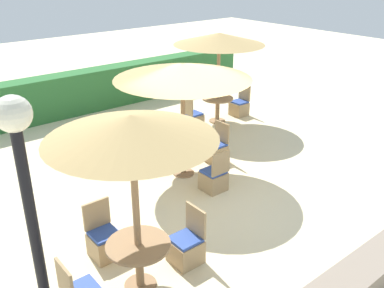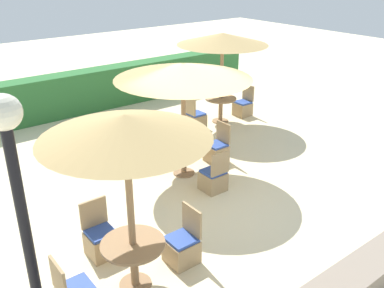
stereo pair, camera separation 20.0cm
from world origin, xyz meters
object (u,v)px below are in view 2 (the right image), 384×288
object	(u,v)px
patio_chair_front_left_north	(101,240)
round_table_front_left	(133,254)
lamp_post	(17,186)
patio_chair_center_east	(217,151)
patio_chair_back_right_east	(243,107)
patio_chair_front_left_east	(182,247)
patio_chair_back_right_west	(195,119)
parasol_center	(183,71)
patio_chair_center_north	(159,148)
round_table_center	(184,150)
parasol_front_left	(125,128)
patio_chair_center_south	(214,179)
parasol_back_right	(223,39)
round_table_back_right	(221,104)

from	to	relation	value
patio_chair_front_left_north	round_table_front_left	bearing A→B (deg)	93.07
lamp_post	patio_chair_center_east	xyz separation A→B (m)	(5.20, 2.84, -2.09)
patio_chair_back_right_east	patio_chair_center_east	size ratio (longest dim) A/B	1.00
lamp_post	patio_chair_front_left_east	distance (m)	3.17
patio_chair_back_right_west	patio_chair_center_east	size ratio (longest dim) A/B	1.00
parasol_center	patio_chair_center_north	xyz separation A→B (m)	(0.02, 1.03, -2.08)
parasol_center	round_table_center	xyz separation A→B (m)	(0.00, 0.00, -1.76)
round_table_front_left	patio_chair_center_north	bearing A→B (deg)	51.67
round_table_front_left	round_table_center	xyz separation A→B (m)	(2.71, 2.42, 0.01)
lamp_post	patio_chair_front_left_north	world-z (taller)	lamp_post
round_table_front_left	patio_chair_back_right_west	bearing A→B (deg)	43.82
patio_chair_back_right_east	round_table_front_left	bearing A→B (deg)	124.29
parasol_front_left	patio_chair_center_north	bearing A→B (deg)	51.67
patio_chair_center_north	patio_chair_front_left_north	bearing A→B (deg)	41.80
patio_chair_back_right_west	patio_chair_center_south	world-z (taller)	same
parasol_back_right	patio_chair_front_left_east	bearing A→B (deg)	-136.70
patio_chair_back_right_west	patio_chair_front_left_east	bearing A→B (deg)	-40.28
parasol_front_left	patio_chair_front_left_east	distance (m)	2.41
patio_chair_front_left_east	patio_chair_front_left_north	distance (m)	1.33
round_table_center	patio_chair_center_east	size ratio (longest dim) A/B	1.12
parasol_front_left	patio_chair_back_right_west	size ratio (longest dim) A/B	2.89
lamp_post	parasol_front_left	xyz separation A→B (m)	(1.47, 0.38, 0.16)
parasol_front_left	patio_chair_center_east	xyz separation A→B (m)	(3.72, 2.46, -2.25)
patio_chair_center_east	round_table_back_right	bearing A→B (deg)	-43.15
round_table_front_left	parasol_back_right	bearing A→B (deg)	38.50
parasol_front_left	patio_chair_front_left_east	world-z (taller)	parasol_front_left
parasol_front_left	patio_chair_front_left_north	bearing A→B (deg)	93.07
patio_chair_front_left_north	parasol_front_left	bearing A→B (deg)	93.07
patio_chair_center_south	patio_chair_center_north	world-z (taller)	same
parasol_center	round_table_center	world-z (taller)	parasol_center
patio_chair_front_left_north	round_table_back_right	world-z (taller)	patio_chair_front_left_north
parasol_center	patio_chair_back_right_west	bearing A→B (deg)	46.50
patio_chair_front_left_east	patio_chair_center_east	size ratio (longest dim) A/B	1.00
parasol_back_right	patio_chair_center_east	size ratio (longest dim) A/B	2.78
patio_chair_back_right_east	patio_chair_center_south	world-z (taller)	same
patio_chair_back_right_west	round_table_center	distance (m)	2.84
parasol_front_left	round_table_back_right	xyz separation A→B (m)	(5.56, 4.42, -1.97)
patio_chair_back_right_west	parasol_center	size ratio (longest dim) A/B	0.33
parasol_front_left	round_table_front_left	distance (m)	1.95
patio_chair_back_right_west	patio_chair_back_right_east	distance (m)	1.81
lamp_post	parasol_back_right	world-z (taller)	lamp_post
round_table_center	parasol_center	bearing A→B (deg)	-119.36
patio_chair_center_south	patio_chair_front_left_east	bearing A→B (deg)	-142.59
round_table_front_left	round_table_center	bearing A→B (deg)	41.73
parasol_front_left	parasol_back_right	size ratio (longest dim) A/B	1.04
parasol_front_left	round_table_center	xyz separation A→B (m)	(2.71, 2.42, -1.93)
patio_chair_back_right_west	patio_chair_back_right_east	size ratio (longest dim) A/B	1.00
round_table_front_left	patio_chair_center_north	world-z (taller)	patio_chair_center_north
patio_chair_front_left_east	patio_chair_center_south	xyz separation A→B (m)	(1.87, 1.43, 0.00)
patio_chair_front_left_north	patio_chair_center_north	bearing A→B (deg)	-138.20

